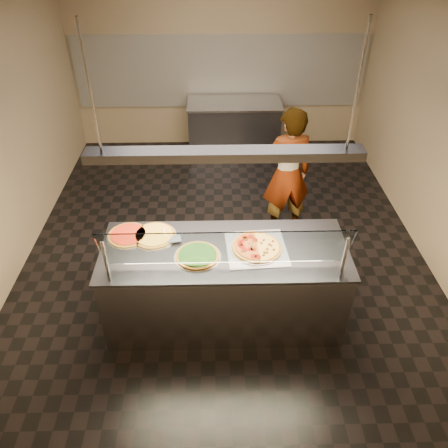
{
  "coord_description": "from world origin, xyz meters",
  "views": [
    {
      "loc": [
        -0.11,
        -4.46,
        3.63
      ],
      "look_at": [
        -0.03,
        -0.95,
        1.02
      ],
      "focal_mm": 35.0,
      "sensor_mm": 36.0,
      "label": 1
    }
  ],
  "objects_px": {
    "pizza_spinach": "(197,255)",
    "serving_counter": "(224,284)",
    "pizza_tomato": "(128,235)",
    "pizza_spatula": "(168,235)",
    "sneeze_guard": "(226,249)",
    "worker": "(287,174)",
    "perforated_tray": "(257,248)",
    "pizza_cheese": "(154,235)",
    "half_pizza_sausage": "(269,247)",
    "prep_table": "(234,128)",
    "heat_lamp_housing": "(225,154)",
    "half_pizza_pepperoni": "(245,246)"
  },
  "relations": [
    {
      "from": "pizza_spatula",
      "to": "sneeze_guard",
      "type": "bearing_deg",
      "value": -44.51
    },
    {
      "from": "serving_counter",
      "to": "pizza_spatula",
      "type": "height_order",
      "value": "pizza_spatula"
    },
    {
      "from": "perforated_tray",
      "to": "half_pizza_pepperoni",
      "type": "distance_m",
      "value": 0.12
    },
    {
      "from": "pizza_tomato",
      "to": "pizza_spatula",
      "type": "relative_size",
      "value": 1.86
    },
    {
      "from": "serving_counter",
      "to": "pizza_tomato",
      "type": "height_order",
      "value": "pizza_tomato"
    },
    {
      "from": "perforated_tray",
      "to": "sneeze_guard",
      "type": "bearing_deg",
      "value": -131.85
    },
    {
      "from": "sneeze_guard",
      "to": "prep_table",
      "type": "relative_size",
      "value": 1.37
    },
    {
      "from": "perforated_tray",
      "to": "prep_table",
      "type": "bearing_deg",
      "value": 90.8
    },
    {
      "from": "serving_counter",
      "to": "pizza_cheese",
      "type": "height_order",
      "value": "pizza_cheese"
    },
    {
      "from": "half_pizza_pepperoni",
      "to": "pizza_cheese",
      "type": "height_order",
      "value": "half_pizza_pepperoni"
    },
    {
      "from": "sneeze_guard",
      "to": "half_pizza_sausage",
      "type": "distance_m",
      "value": 0.61
    },
    {
      "from": "serving_counter",
      "to": "heat_lamp_housing",
      "type": "bearing_deg",
      "value": 0.0
    },
    {
      "from": "perforated_tray",
      "to": "pizza_cheese",
      "type": "distance_m",
      "value": 1.03
    },
    {
      "from": "heat_lamp_housing",
      "to": "pizza_cheese",
      "type": "bearing_deg",
      "value": 162.47
    },
    {
      "from": "perforated_tray",
      "to": "pizza_cheese",
      "type": "height_order",
      "value": "pizza_cheese"
    },
    {
      "from": "pizza_cheese",
      "to": "worker",
      "type": "xyz_separation_m",
      "value": [
        1.52,
        1.3,
        -0.08
      ]
    },
    {
      "from": "prep_table",
      "to": "heat_lamp_housing",
      "type": "distance_m",
      "value": 4.08
    },
    {
      "from": "half_pizza_pepperoni",
      "to": "half_pizza_sausage",
      "type": "distance_m",
      "value": 0.23
    },
    {
      "from": "pizza_spatula",
      "to": "pizza_spinach",
      "type": "bearing_deg",
      "value": -45.22
    },
    {
      "from": "worker",
      "to": "sneeze_guard",
      "type": "bearing_deg",
      "value": 54.64
    },
    {
      "from": "heat_lamp_housing",
      "to": "pizza_spinach",
      "type": "bearing_deg",
      "value": -159.08
    },
    {
      "from": "serving_counter",
      "to": "pizza_cheese",
      "type": "relative_size",
      "value": 5.32
    },
    {
      "from": "prep_table",
      "to": "heat_lamp_housing",
      "type": "height_order",
      "value": "heat_lamp_housing"
    },
    {
      "from": "half_pizza_sausage",
      "to": "worker",
      "type": "bearing_deg",
      "value": 75.43
    },
    {
      "from": "perforated_tray",
      "to": "pizza_cheese",
      "type": "xyz_separation_m",
      "value": [
        -1.01,
        0.22,
        0.01
      ]
    },
    {
      "from": "sneeze_guard",
      "to": "pizza_spatula",
      "type": "relative_size",
      "value": 9.4
    },
    {
      "from": "half_pizza_pepperoni",
      "to": "half_pizza_sausage",
      "type": "height_order",
      "value": "half_pizza_pepperoni"
    },
    {
      "from": "half_pizza_sausage",
      "to": "prep_table",
      "type": "height_order",
      "value": "half_pizza_sausage"
    },
    {
      "from": "prep_table",
      "to": "pizza_tomato",
      "type": "bearing_deg",
      "value": -108.79
    },
    {
      "from": "serving_counter",
      "to": "pizza_cheese",
      "type": "distance_m",
      "value": 0.87
    },
    {
      "from": "half_pizza_pepperoni",
      "to": "pizza_spatula",
      "type": "height_order",
      "value": "half_pizza_pepperoni"
    },
    {
      "from": "pizza_spinach",
      "to": "pizza_spatula",
      "type": "distance_m",
      "value": 0.42
    },
    {
      "from": "pizza_spinach",
      "to": "prep_table",
      "type": "relative_size",
      "value": 0.28
    },
    {
      "from": "pizza_spinach",
      "to": "serving_counter",
      "type": "bearing_deg",
      "value": 20.92
    },
    {
      "from": "sneeze_guard",
      "to": "pizza_spinach",
      "type": "bearing_deg",
      "value": 136.33
    },
    {
      "from": "sneeze_guard",
      "to": "worker",
      "type": "distance_m",
      "value": 2.07
    },
    {
      "from": "perforated_tray",
      "to": "pizza_tomato",
      "type": "relative_size",
      "value": 1.43
    },
    {
      "from": "sneeze_guard",
      "to": "worker",
      "type": "relative_size",
      "value": 1.24
    },
    {
      "from": "pizza_cheese",
      "to": "pizza_spinach",
      "type": "bearing_deg",
      "value": -35.83
    },
    {
      "from": "serving_counter",
      "to": "pizza_spatula",
      "type": "relative_size",
      "value": 10.45
    },
    {
      "from": "perforated_tray",
      "to": "half_pizza_sausage",
      "type": "height_order",
      "value": "half_pizza_sausage"
    },
    {
      "from": "half_pizza_pepperoni",
      "to": "pizza_tomato",
      "type": "xyz_separation_m",
      "value": [
        -1.15,
        0.23,
        -0.02
      ]
    },
    {
      "from": "serving_counter",
      "to": "heat_lamp_housing",
      "type": "xyz_separation_m",
      "value": [
        0.0,
        0.0,
        1.48
      ]
    },
    {
      "from": "pizza_spinach",
      "to": "worker",
      "type": "distance_m",
      "value": 1.95
    },
    {
      "from": "pizza_spatula",
      "to": "pizza_cheese",
      "type": "bearing_deg",
      "value": 172.42
    },
    {
      "from": "pizza_spatula",
      "to": "half_pizza_pepperoni",
      "type": "bearing_deg",
      "value": -15.03
    },
    {
      "from": "half_pizza_pepperoni",
      "to": "heat_lamp_housing",
      "type": "relative_size",
      "value": 0.21
    },
    {
      "from": "pizza_spatula",
      "to": "worker",
      "type": "height_order",
      "value": "worker"
    },
    {
      "from": "half_pizza_pepperoni",
      "to": "pizza_spinach",
      "type": "height_order",
      "value": "half_pizza_pepperoni"
    },
    {
      "from": "perforated_tray",
      "to": "pizza_tomato",
      "type": "distance_m",
      "value": 1.29
    }
  ]
}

